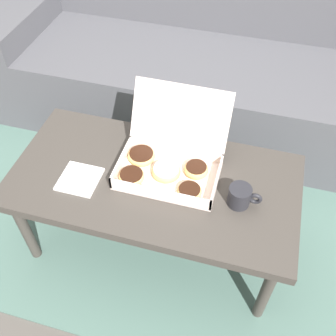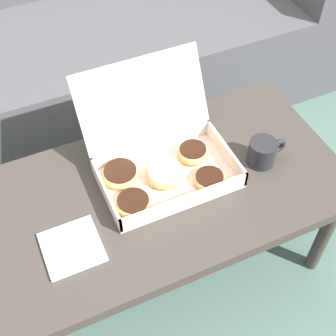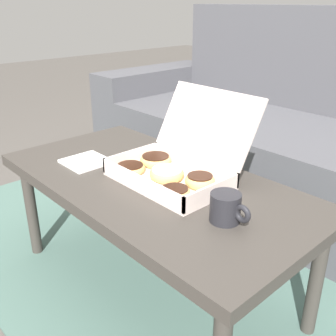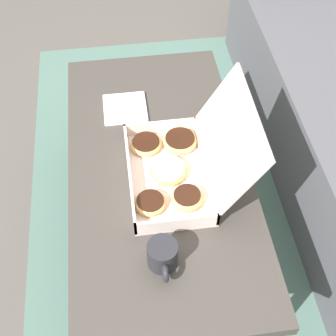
{
  "view_description": "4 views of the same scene",
  "coord_description": "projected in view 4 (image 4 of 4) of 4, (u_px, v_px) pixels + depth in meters",
  "views": [
    {
      "loc": [
        0.32,
        -1.11,
        1.61
      ],
      "look_at": [
        0.05,
        -0.14,
        0.5
      ],
      "focal_mm": 42.0,
      "sensor_mm": 36.0,
      "label": 1
    },
    {
      "loc": [
        -0.31,
        -0.93,
        1.52
      ],
      "look_at": [
        0.05,
        -0.14,
        0.5
      ],
      "focal_mm": 50.0,
      "sensor_mm": 36.0,
      "label": 2
    },
    {
      "loc": [
        0.91,
        -0.93,
        1.0
      ],
      "look_at": [
        0.05,
        -0.14,
        0.5
      ],
      "focal_mm": 42.0,
      "sensor_mm": 36.0,
      "label": 3
    },
    {
      "loc": [
        0.94,
        -0.26,
        1.6
      ],
      "look_at": [
        0.05,
        -0.14,
        0.5
      ],
      "focal_mm": 50.0,
      "sensor_mm": 36.0,
      "label": 4
    }
  ],
  "objects": [
    {
      "name": "coffee_mug",
      "position": [
        163.0,
        255.0,
        1.24
      ],
      "size": [
        0.12,
        0.08,
        0.08
      ],
      "color": "#232328",
      "rests_on": "coffee_table"
    },
    {
      "name": "pastry_box",
      "position": [
        178.0,
        165.0,
        1.43
      ],
      "size": [
        0.39,
        0.36,
        0.27
      ],
      "color": "silver",
      "rests_on": "coffee_table"
    },
    {
      "name": "napkin_stack",
      "position": [
        125.0,
        108.0,
        1.65
      ],
      "size": [
        0.15,
        0.15,
        0.01
      ],
      "color": "white",
      "rests_on": "coffee_table"
    },
    {
      "name": "area_rug",
      "position": [
        276.0,
        224.0,
        1.87
      ],
      "size": [
        2.5,
        1.95,
        0.01
      ],
      "primitive_type": "cube",
      "color": "#4C6B60",
      "rests_on": "ground_plane"
    },
    {
      "name": "ground_plane",
      "position": [
        202.0,
        234.0,
        1.85
      ],
      "size": [
        12.0,
        12.0,
        0.0
      ],
      "primitive_type": "plane",
      "color": "#514C47"
    },
    {
      "name": "coffee_table",
      "position": [
        159.0,
        175.0,
        1.52
      ],
      "size": [
        1.13,
        0.57,
        0.45
      ],
      "color": "#3D3833",
      "rests_on": "ground_plane"
    }
  ]
}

